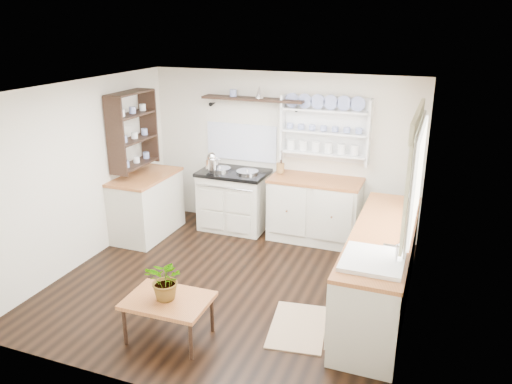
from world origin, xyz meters
TOP-DOWN VIEW (x-y plane):
  - floor at (0.00, 0.00)m, footprint 4.00×3.80m
  - wall_back at (0.00, 1.90)m, footprint 4.00×0.02m
  - wall_right at (2.00, 0.00)m, footprint 0.02×3.80m
  - wall_left at (-2.00, 0.00)m, footprint 0.02×3.80m
  - ceiling at (0.00, 0.00)m, footprint 4.00×3.80m
  - window at (1.95, 0.15)m, footprint 0.08×1.55m
  - aga_cooker at (-0.63, 1.57)m, footprint 0.99×0.69m
  - back_cabinets at (0.60, 1.60)m, footprint 1.27×0.63m
  - right_cabinets at (1.70, 0.10)m, footprint 0.62×2.43m
  - belfast_sink at (1.70, -0.65)m, footprint 0.55×0.60m
  - left_cabinets at (-1.70, 0.90)m, footprint 0.62×1.13m
  - plate_rack at (0.65, 1.86)m, footprint 1.20×0.22m
  - high_shelf at (-0.40, 1.78)m, footprint 1.50×0.29m
  - left_shelving at (-1.84, 0.90)m, footprint 0.28×0.80m
  - kettle at (-0.91, 1.45)m, footprint 0.20×0.20m
  - utensil_crock at (0.05, 1.68)m, footprint 0.12×0.12m
  - center_table at (-0.13, -1.20)m, footprint 0.82×0.59m
  - potted_plant at (-0.13, -1.20)m, footprint 0.38×0.34m
  - floor_rug at (1.01, -0.59)m, footprint 0.66×0.92m

SIDE VIEW (x-z plane):
  - floor at x=0.00m, z-range -0.01..0.01m
  - floor_rug at x=1.01m, z-range 0.00..0.02m
  - center_table at x=-0.13m, z-range 0.17..0.61m
  - aga_cooker at x=-0.63m, z-range -0.01..0.91m
  - right_cabinets at x=1.70m, z-range 0.01..0.91m
  - left_cabinets at x=-1.70m, z-range 0.01..0.91m
  - back_cabinets at x=0.60m, z-range 0.01..0.91m
  - potted_plant at x=-0.13m, z-range 0.44..0.85m
  - belfast_sink at x=1.70m, z-range 0.58..1.03m
  - utensil_crock at x=0.05m, z-range 0.91..1.05m
  - kettle at x=-0.91m, z-range 0.93..1.17m
  - wall_back at x=0.00m, z-range 0.00..2.30m
  - wall_right at x=2.00m, z-range 0.00..2.30m
  - wall_left at x=-2.00m, z-range 0.00..2.30m
  - left_shelving at x=-1.84m, z-range 1.02..2.08m
  - plate_rack at x=0.65m, z-range 1.11..2.01m
  - window at x=1.95m, z-range 0.95..2.17m
  - high_shelf at x=-0.40m, z-range 1.83..1.99m
  - ceiling at x=0.00m, z-range 2.29..2.30m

